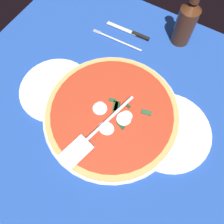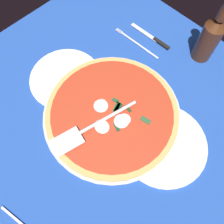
% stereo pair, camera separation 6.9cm
% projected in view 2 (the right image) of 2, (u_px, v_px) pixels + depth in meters
% --- Properties ---
extents(ground_plane, '(1.02, 1.02, 0.01)m').
position_uv_depth(ground_plane, '(103.00, 115.00, 0.71)').
color(ground_plane, '#1E4399').
extents(checker_pattern, '(1.02, 1.02, 0.00)m').
position_uv_depth(checker_pattern, '(103.00, 114.00, 0.71)').
color(checker_pattern, white).
rests_on(checker_pattern, ground_plane).
extents(pizza_pan, '(0.43, 0.43, 0.01)m').
position_uv_depth(pizza_pan, '(112.00, 114.00, 0.70)').
color(pizza_pan, '#ADB7C0').
rests_on(pizza_pan, ground_plane).
extents(dinner_plate_left, '(0.24, 0.24, 0.01)m').
position_uv_depth(dinner_plate_left, '(65.00, 78.00, 0.76)').
color(dinner_plate_left, white).
rests_on(dinner_plate_left, ground_plane).
extents(dinner_plate_right, '(0.26, 0.26, 0.01)m').
position_uv_depth(dinner_plate_right, '(163.00, 144.00, 0.66)').
color(dinner_plate_right, white).
rests_on(dinner_plate_right, ground_plane).
extents(pizza, '(0.41, 0.41, 0.03)m').
position_uv_depth(pizza, '(112.00, 113.00, 0.69)').
color(pizza, tan).
rests_on(pizza, pizza_pan).
extents(pizza_server, '(0.10, 0.28, 0.01)m').
position_uv_depth(pizza_server, '(90.00, 127.00, 0.65)').
color(pizza_server, silver).
rests_on(pizza_server, pizza).
extents(place_setting_far, '(0.20, 0.14, 0.01)m').
position_uv_depth(place_setting_far, '(145.00, 41.00, 0.82)').
color(place_setting_far, white).
rests_on(place_setting_far, ground_plane).
extents(beer_bottle, '(0.07, 0.07, 0.24)m').
position_uv_depth(beer_bottle, '(210.00, 37.00, 0.71)').
color(beer_bottle, '#482614').
rests_on(beer_bottle, ground_plane).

